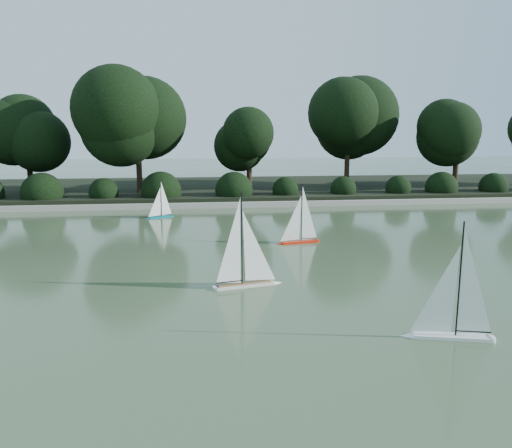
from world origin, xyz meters
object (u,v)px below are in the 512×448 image
object	(u,v)px
sailboat_white_a	(445,319)
sailboat_teal	(159,211)
sailboat_white_b	(250,271)
sailboat_orange	(296,233)

from	to	relation	value
sailboat_white_a	sailboat_teal	distance (m)	10.02
sailboat_teal	sailboat_white_b	bearing A→B (deg)	-74.29
sailboat_white_a	sailboat_white_b	xyz separation A→B (m)	(-2.11, 2.35, 0.01)
sailboat_orange	sailboat_white_b	bearing A→B (deg)	-114.57
sailboat_teal	sailboat_orange	bearing A→B (deg)	-49.05
sailboat_white_a	sailboat_white_b	distance (m)	3.16
sailboat_white_b	sailboat_teal	world-z (taller)	sailboat_white_b
sailboat_white_b	sailboat_orange	bearing A→B (deg)	65.43
sailboat_white_a	sailboat_teal	xyz separation A→B (m)	(-4.02, 9.17, -0.06)
sailboat_white_a	sailboat_orange	size ratio (longest dim) A/B	1.08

